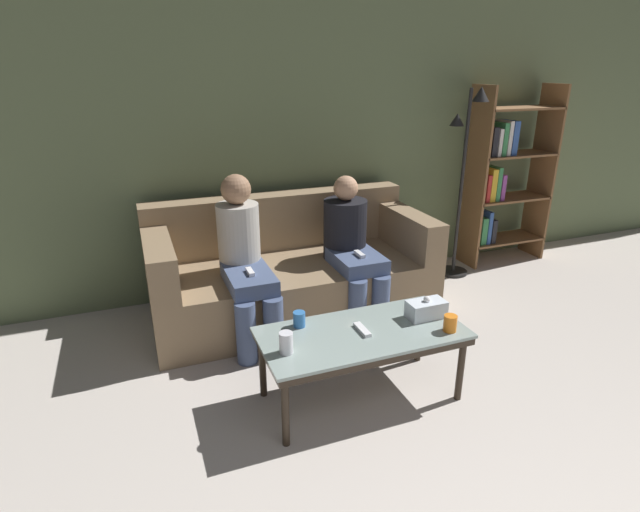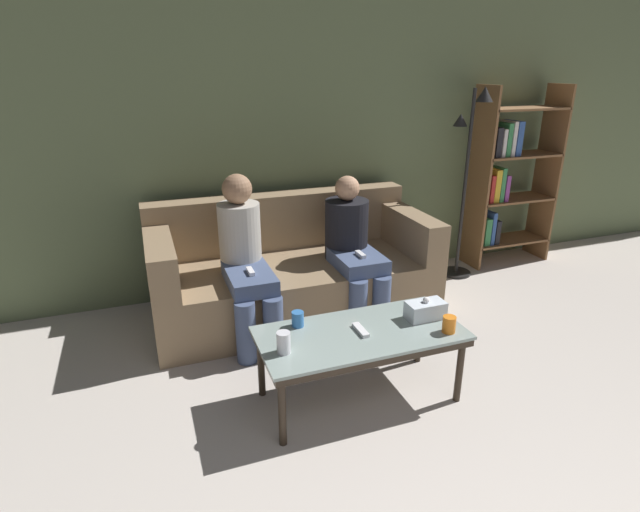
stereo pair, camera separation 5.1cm
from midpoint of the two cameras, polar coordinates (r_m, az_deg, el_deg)
wall_back at (r=4.05m, az=-5.46°, el=14.01°), size 12.00×0.06×2.60m
couch at (r=3.81m, az=-2.87°, el=-1.81°), size 2.06×0.93×0.85m
coffee_table at (r=2.78m, az=5.17°, el=-9.37°), size 1.13×0.53×0.43m
cup_near_left at (r=2.82m, az=15.04°, el=-7.56°), size 0.07×0.07×0.09m
cup_near_right at (r=2.78m, az=-2.03°, el=-7.22°), size 0.07×0.07×0.09m
cup_far_center at (r=2.54m, az=-3.60°, el=-9.84°), size 0.07×0.07×0.11m
tissue_box at (r=2.93m, az=12.45°, el=-6.03°), size 0.22×0.12×0.13m
game_remote at (r=2.75m, az=5.20°, el=-8.42°), size 0.04×0.15×0.02m
bookshelf at (r=4.94m, az=20.68°, el=8.41°), size 0.81×0.32×1.63m
standing_lamp at (r=4.48m, az=16.90°, el=9.94°), size 0.31×0.26×1.63m
seated_person_left_end at (r=3.39m, az=-8.17°, el=-0.01°), size 0.31×0.71×1.11m
seated_person_mid_left at (r=3.65m, az=4.13°, el=1.26°), size 0.32×0.66×1.04m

